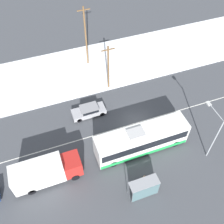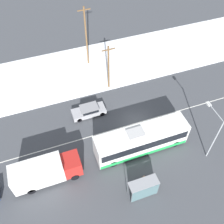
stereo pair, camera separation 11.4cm
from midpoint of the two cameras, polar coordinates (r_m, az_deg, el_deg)
ground_plane at (r=33.93m, az=5.27°, el=-2.41°), size 120.00×120.00×0.00m
snow_lot at (r=42.06m, az=-1.66°, el=10.36°), size 80.00×11.25×0.12m
lane_marking_center at (r=33.92m, az=5.27°, el=-2.41°), size 60.00×0.12×0.00m
city_bus at (r=30.35m, az=6.30°, el=-6.03°), size 10.85×2.57×3.51m
box_truck at (r=28.94m, az=-14.43°, el=-12.49°), size 7.24×2.30×3.12m
sedan_car at (r=34.28m, az=-5.15°, el=0.32°), size 4.38×1.80×1.37m
pedestrian_at_stop at (r=28.65m, az=6.87°, el=-14.29°), size 0.61×0.27×1.70m
bus_shelter at (r=27.51m, az=7.05°, el=-16.19°), size 3.03×1.20×2.40m
streetlamp at (r=29.90m, az=21.16°, el=-3.55°), size 0.36×3.00×6.50m
utility_pole_roadside at (r=35.71m, az=-0.89°, el=9.69°), size 1.80×0.24×7.10m
utility_pole_snowlot at (r=39.53m, az=-5.82°, el=16.04°), size 1.80×0.24×9.50m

